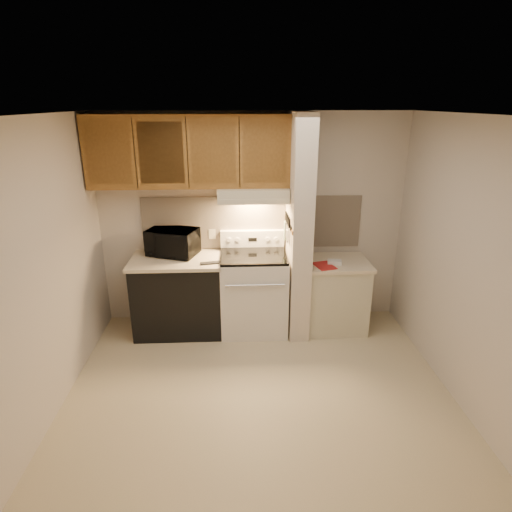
{
  "coord_description": "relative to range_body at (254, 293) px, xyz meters",
  "views": [
    {
      "loc": [
        -0.19,
        -3.43,
        2.6
      ],
      "look_at": [
        0.01,
        0.75,
        1.08
      ],
      "focal_mm": 30.0,
      "sensor_mm": 36.0,
      "label": 1
    }
  ],
  "objects": [
    {
      "name": "range_knob_right_inner",
      "position": [
        0.18,
        0.24,
        0.59
      ],
      "size": [
        0.05,
        0.02,
        0.05
      ],
      "primitive_type": "cylinder",
      "rotation": [
        1.57,
        0.0,
        0.0
      ],
      "color": "silver",
      "rests_on": "range_backguard"
    },
    {
      "name": "teal_jar",
      "position": [
        -0.83,
        0.23,
        0.5
      ],
      "size": [
        0.12,
        0.12,
        0.1
      ],
      "primitive_type": "cylinder",
      "rotation": [
        0.0,
        0.0,
        0.37
      ],
      "color": "#2D6568",
      "rests_on": "left_countertop"
    },
    {
      "name": "microwave",
      "position": [
        -0.93,
        0.15,
        0.6
      ],
      "size": [
        0.64,
        0.53,
        0.3
      ],
      "primitive_type": "imported",
      "rotation": [
        0.0,
        0.0,
        -0.32
      ],
      "color": "black",
      "rests_on": "left_countertop"
    },
    {
      "name": "cab_gap_c",
      "position": [
        -0.14,
        0.01,
        1.62
      ],
      "size": [
        0.01,
        0.01,
        0.73
      ],
      "primitive_type": "cube",
      "color": "black",
      "rests_on": "upper_cabinets"
    },
    {
      "name": "right_countertop",
      "position": [
        0.97,
        -0.01,
        0.37
      ],
      "size": [
        0.74,
        0.64,
        0.04
      ],
      "primitive_type": "cube",
      "color": "beige",
      "rests_on": "right_cab_base"
    },
    {
      "name": "range_knob_right_outer",
      "position": [
        0.28,
        0.24,
        0.59
      ],
      "size": [
        0.05,
        0.02,
        0.05
      ],
      "primitive_type": "cylinder",
      "rotation": [
        1.57,
        0.0,
        0.0
      ],
      "color": "silver",
      "rests_on": "range_backguard"
    },
    {
      "name": "range_knob_left_inner",
      "position": [
        -0.18,
        0.24,
        0.59
      ],
      "size": [
        0.05,
        0.02,
        0.05
      ],
      "primitive_type": "cylinder",
      "rotation": [
        1.57,
        0.0,
        0.0
      ],
      "color": "silver",
      "rests_on": "range_backguard"
    },
    {
      "name": "red_folder",
      "position": [
        0.79,
        -0.16,
        0.39
      ],
      "size": [
        0.26,
        0.31,
        0.01
      ],
      "primitive_type": "cube",
      "rotation": [
        0.0,
        0.0,
        0.28
      ],
      "color": "#B0201E",
      "rests_on": "right_countertop"
    },
    {
      "name": "oven_window",
      "position": [
        0.0,
        -0.32,
        0.04
      ],
      "size": [
        0.5,
        0.01,
        0.3
      ],
      "primitive_type": "cube",
      "color": "black",
      "rests_on": "range_body"
    },
    {
      "name": "oven_mitt",
      "position": [
        0.38,
        0.17,
        0.72
      ],
      "size": [
        0.03,
        0.09,
        0.21
      ],
      "primitive_type": "cube",
      "color": "gray",
      "rests_on": "partition_pillar"
    },
    {
      "name": "knife_handle_a",
      "position": [
        0.38,
        -0.22,
        0.91
      ],
      "size": [
        0.02,
        0.02,
        0.1
      ],
      "primitive_type": "cylinder",
      "color": "black",
      "rests_on": "knife_strip"
    },
    {
      "name": "wall_left",
      "position": [
        -1.8,
        -1.16,
        0.79
      ],
      "size": [
        0.02,
        3.0,
        2.5
      ],
      "primitive_type": "cube",
      "color": "beige",
      "rests_on": "floor"
    },
    {
      "name": "floor",
      "position": [
        0.0,
        -1.16,
        -0.46
      ],
      "size": [
        3.6,
        3.6,
        0.0
      ],
      "primitive_type": "plane",
      "color": "#C7B792",
      "rests_on": "ground"
    },
    {
      "name": "cab_door_c",
      "position": [
        -0.42,
        0.01,
        1.62
      ],
      "size": [
        0.46,
        0.01,
        0.63
      ],
      "primitive_type": "cube",
      "color": "brown",
      "rests_on": "upper_cabinets"
    },
    {
      "name": "range_knob_left_outer",
      "position": [
        -0.28,
        0.24,
        0.59
      ],
      "size": [
        0.05,
        0.02,
        0.05
      ],
      "primitive_type": "cylinder",
      "rotation": [
        1.57,
        0.0,
        0.0
      ],
      "color": "silver",
      "rests_on": "range_backguard"
    },
    {
      "name": "range_body",
      "position": [
        0.0,
        0.0,
        0.0
      ],
      "size": [
        0.76,
        0.65,
        0.92
      ],
      "primitive_type": "cube",
      "color": "silver",
      "rests_on": "floor"
    },
    {
      "name": "cab_gap_a",
      "position": [
        -1.23,
        0.01,
        1.62
      ],
      "size": [
        0.01,
        0.01,
        0.73
      ],
      "primitive_type": "cube",
      "color": "black",
      "rests_on": "upper_cabinets"
    },
    {
      "name": "knife_blade_a",
      "position": [
        0.38,
        -0.23,
        0.76
      ],
      "size": [
        0.01,
        0.03,
        0.16
      ],
      "primitive_type": "cube",
      "color": "silver",
      "rests_on": "knife_strip"
    },
    {
      "name": "spoon_rest",
      "position": [
        -0.48,
        -0.17,
        0.46
      ],
      "size": [
        0.23,
        0.11,
        0.02
      ],
      "primitive_type": "cube",
      "rotation": [
        0.0,
        0.0,
        0.2
      ],
      "color": "black",
      "rests_on": "left_countertop"
    },
    {
      "name": "range_display",
      "position": [
        0.0,
        0.24,
        0.59
      ],
      "size": [
        0.1,
        0.01,
        0.04
      ],
      "primitive_type": "cube",
      "color": "black",
      "rests_on": "range_backguard"
    },
    {
      "name": "left_countertop",
      "position": [
        -0.88,
        0.01,
        0.43
      ],
      "size": [
        1.04,
        0.67,
        0.04
      ],
      "primitive_type": "cube",
      "color": "beige",
      "rests_on": "dishwasher_front"
    },
    {
      "name": "ceiling",
      "position": [
        0.0,
        -1.16,
        2.04
      ],
      "size": [
        3.6,
        3.6,
        0.0
      ],
      "primitive_type": "plane",
      "rotation": [
        3.14,
        0.0,
        0.0
      ],
      "color": "white",
      "rests_on": "wall_back"
    },
    {
      "name": "partition_pillar",
      "position": [
        0.51,
        -0.01,
        0.79
      ],
      "size": [
        0.22,
        0.7,
        2.5
      ],
      "primitive_type": "cube",
      "color": "beige",
      "rests_on": "floor"
    },
    {
      "name": "knife_handle_e",
      "position": [
        0.38,
        0.11,
        0.91
      ],
      "size": [
        0.02,
        0.02,
        0.1
      ],
      "primitive_type": "cylinder",
      "color": "black",
      "rests_on": "knife_strip"
    },
    {
      "name": "cab_gap_b",
      "position": [
        -0.69,
        0.01,
        1.62
      ],
      "size": [
        0.01,
        0.01,
        0.73
      ],
      "primitive_type": "cube",
      "color": "black",
      "rests_on": "upper_cabinets"
    },
    {
      "name": "knife_handle_c",
      "position": [
        0.38,
        -0.05,
        0.91
      ],
      "size": [
        0.02,
        0.02,
        0.1
      ],
      "primitive_type": "cylinder",
      "color": "black",
      "rests_on": "knife_strip"
    },
    {
      "name": "wall_back",
      "position": [
        0.0,
        0.34,
        0.79
      ],
      "size": [
        3.6,
        2.5,
        0.02
      ],
      "primitive_type": "cube",
      "rotation": [
        1.57,
        0.0,
        0.0
      ],
      "color": "beige",
      "rests_on": "floor"
    },
    {
      "name": "upper_cabinets",
      "position": [
        -0.69,
        0.17,
        1.62
      ],
      "size": [
        2.18,
        0.33,
        0.77
      ],
      "primitive_type": "cube",
      "color": "brown",
      "rests_on": "wall_back"
    },
    {
      "name": "knife_handle_d",
      "position": [
        0.38,
        0.03,
        0.91
      ],
      "size": [
        0.02,
        0.02,
        0.1
      ],
      "primitive_type": "cylinder",
      "color": "black",
      "rests_on": "knife_strip"
    },
    {
      "name": "cab_door_b",
      "position": [
        -0.96,
        0.01,
        1.62
      ],
      "size": [
        0.46,
        0.01,
        0.63
      ],
      "primitive_type": "cube",
      "color": "brown",
      "rests_on": "upper_cabinets"
    },
    {
      "name": "white_box",
      "position": [
        0.92,
        -0.09,
        0.41
      ],
      "size": [
        0.17,
        0.13,
        0.04
      ],
      "primitive_type": "cube",
      "rotation": [
        0.0,
        0.0,
        -0.18
      ],
      "color": "white",
      "rests_on": "right_countertop"
    },
    {
      "name": "range_hood",
      "position": [
        0.0,
        0.12,
        1.17
      ],
      "size": [
        0.78,
        0.44,
        0.15
      ],
      "primitive_type": "cube",
      "color": "beige",
      "rests_on": "upper_cabinets"
    },
    {
      "name": "dishwasher_front",
      "position": [
        -0.88,
        0.01,
        -0.03
      ],
      "size": [
        1.0,
        0.63,
        0.87
      ],
      "primitive_type": "cube",
      "color": "black",
      "rests_on": "floor"
    },
    {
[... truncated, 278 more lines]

